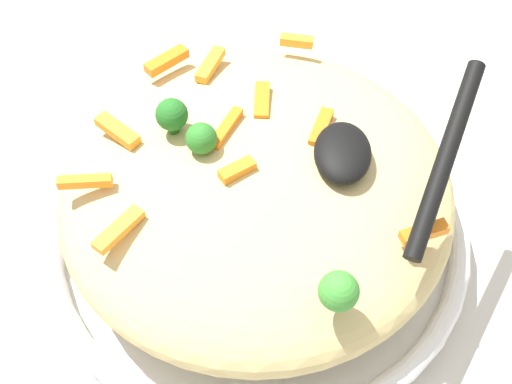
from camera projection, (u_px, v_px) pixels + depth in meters
ground_plane at (256, 243)px, 0.57m from camera, size 2.40×2.40×0.00m
serving_bowl at (256, 230)px, 0.56m from camera, size 0.34×0.34×0.04m
pasta_mound at (256, 189)px, 0.51m from camera, size 0.30×0.30×0.09m
carrot_piece_0 at (117, 130)px, 0.49m from camera, size 0.03×0.04×0.01m
carrot_piece_1 at (424, 232)px, 0.44m from camera, size 0.02×0.03×0.01m
carrot_piece_2 at (119, 229)px, 0.44m from camera, size 0.04×0.03×0.01m
carrot_piece_3 at (297, 41)px, 0.55m from camera, size 0.01×0.03×0.01m
carrot_piece_4 at (260, 101)px, 0.51m from camera, size 0.04×0.01×0.01m
carrot_piece_5 at (85, 181)px, 0.47m from camera, size 0.01×0.04×0.01m
carrot_piece_6 at (237, 170)px, 0.46m from camera, size 0.02×0.03×0.01m
carrot_piece_7 at (321, 128)px, 0.49m from camera, size 0.04×0.02×0.01m
carrot_piece_8 at (210, 65)px, 0.54m from camera, size 0.04×0.02×0.01m
carrot_piece_9 at (226, 128)px, 0.49m from camera, size 0.04×0.02×0.01m
carrot_piece_10 at (167, 61)px, 0.54m from camera, size 0.03×0.03×0.01m
broccoli_floret_0 at (200, 144)px, 0.47m from camera, size 0.02×0.02×0.03m
broccoli_floret_1 at (172, 115)px, 0.48m from camera, size 0.02×0.02×0.03m
broccoli_floret_2 at (339, 292)px, 0.40m from camera, size 0.02×0.02×0.03m
serving_spoon at (376, 153)px, 0.46m from camera, size 0.14×0.11×0.06m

